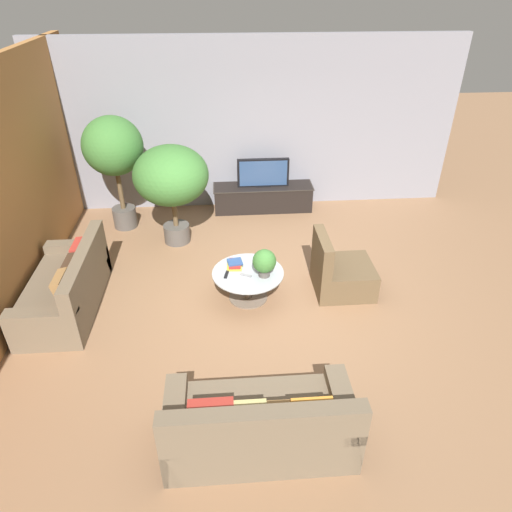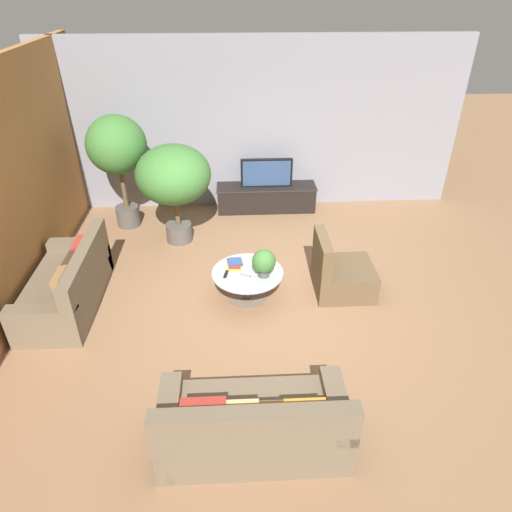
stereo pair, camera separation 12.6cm
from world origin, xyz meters
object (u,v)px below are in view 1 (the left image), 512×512
object	(u,v)px
media_console	(263,197)
potted_plant_tabletop	(264,262)
television	(263,173)
armchair_wicker	(340,273)
potted_palm_tall	(114,151)
coffee_table	(248,280)
potted_palm_corner	(171,178)
couch_by_wall	(67,289)
couch_near_entry	(260,426)

from	to	relation	value
media_console	potted_plant_tabletop	bearing A→B (deg)	-94.80
television	armchair_wicker	world-z (taller)	television
armchair_wicker	potted_palm_tall	distance (m)	4.11
coffee_table	potted_palm_corner	bearing A→B (deg)	123.28
coffee_table	potted_plant_tabletop	xyz separation A→B (m)	(0.21, -0.09, 0.34)
couch_by_wall	potted_plant_tabletop	size ratio (longest dim) A/B	4.61
couch_by_wall	potted_palm_corner	world-z (taller)	potted_palm_corner
media_console	couch_near_entry	world-z (taller)	couch_near_entry
media_console	potted_palm_corner	bearing A→B (deg)	-144.51
television	armchair_wicker	bearing A→B (deg)	-72.26
potted_plant_tabletop	coffee_table	bearing A→B (deg)	156.55
couch_near_entry	potted_plant_tabletop	world-z (taller)	couch_near_entry
couch_near_entry	potted_plant_tabletop	size ratio (longest dim) A/B	4.57
coffee_table	couch_near_entry	bearing A→B (deg)	-90.79
coffee_table	armchair_wicker	world-z (taller)	armchair_wicker
coffee_table	potted_palm_corner	distance (m)	2.14
couch_by_wall	couch_near_entry	bearing A→B (deg)	45.50
media_console	television	size ratio (longest dim) A/B	1.96
couch_near_entry	television	bearing A→B (deg)	-95.42
media_console	potted_palm_corner	world-z (taller)	potted_palm_corner
couch_by_wall	potted_palm_tall	distance (m)	2.53
couch_by_wall	couch_near_entry	xyz separation A→B (m)	(2.37, -2.33, 0.00)
potted_plant_tabletop	couch_by_wall	bearing A→B (deg)	178.11
coffee_table	potted_plant_tabletop	bearing A→B (deg)	-23.45
potted_palm_tall	potted_plant_tabletop	size ratio (longest dim) A/B	5.05
potted_palm_corner	potted_palm_tall	bearing A→B (deg)	147.76
couch_by_wall	armchair_wicker	world-z (taller)	armchair_wicker
potted_palm_tall	armchair_wicker	bearing A→B (deg)	-32.82
coffee_table	potted_palm_tall	distance (m)	3.22
television	potted_palm_tall	xyz separation A→B (m)	(-2.48, -0.49, 0.65)
television	coffee_table	distance (m)	2.81
coffee_table	armchair_wicker	size ratio (longest dim) A/B	1.12
coffee_table	potted_palm_corner	size ratio (longest dim) A/B	0.59
television	potted_palm_tall	world-z (taller)	potted_palm_tall
media_console	potted_palm_corner	distance (m)	2.08
armchair_wicker	potted_palm_corner	distance (m)	2.96
media_console	potted_plant_tabletop	world-z (taller)	potted_plant_tabletop
television	armchair_wicker	xyz separation A→B (m)	(0.84, -2.64, -0.46)
armchair_wicker	potted_palm_corner	bearing A→B (deg)	56.96
media_console	potted_palm_tall	world-z (taller)	potted_palm_tall
media_console	potted_palm_corner	size ratio (longest dim) A/B	1.13
armchair_wicker	potted_palm_tall	size ratio (longest dim) A/B	0.44
couch_by_wall	media_console	bearing A→B (deg)	134.01
potted_palm_corner	potted_plant_tabletop	size ratio (longest dim) A/B	4.25
couch_by_wall	potted_plant_tabletop	distance (m)	2.63
potted_palm_corner	couch_by_wall	bearing A→B (deg)	-128.40
coffee_table	couch_by_wall	size ratio (longest dim) A/B	0.54
television	armchair_wicker	distance (m)	2.81
potted_plant_tabletop	armchair_wicker	bearing A→B (deg)	10.30
couch_by_wall	armchair_wicker	xyz separation A→B (m)	(3.69, 0.11, -0.02)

